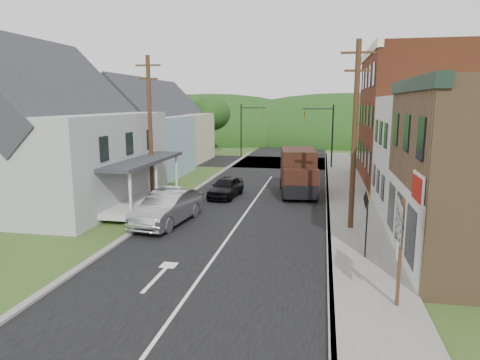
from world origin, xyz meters
The scene contains 24 objects.
ground centered at (0.00, 0.00, 0.00)m, with size 120.00×120.00×0.00m, color #2D4719.
road centered at (0.00, 10.00, 0.00)m, with size 9.00×90.00×0.02m, color black.
cross_road centered at (0.00, 27.00, 0.00)m, with size 60.00×9.00×0.02m, color black.
sidewalk_right centered at (5.90, 8.00, 0.07)m, with size 2.80×55.00×0.15m, color slate.
curb_right centered at (4.55, 8.00, 0.07)m, with size 0.20×55.00×0.15m, color slate.
curb_left centered at (-4.65, 8.00, 0.06)m, with size 0.30×55.00×0.12m, color slate.
storefront_white centered at (11.30, 7.50, 3.25)m, with size 8.00×7.00×6.50m, color silver.
storefront_red centered at (11.30, 17.00, 5.00)m, with size 8.00×12.00×10.00m, color brown.
house_gray centered at (-12.00, 6.00, 4.23)m, with size 10.20×12.24×8.35m.
house_blue centered at (-11.00, 17.00, 3.69)m, with size 7.14×8.16×7.28m.
house_cream centered at (-11.50, 26.00, 3.69)m, with size 7.14×8.16×7.28m.
utility_pole_right centered at (5.60, 3.50, 4.66)m, with size 1.60×0.26×9.00m.
utility_pole_left centered at (-6.50, 8.00, 4.66)m, with size 1.60×0.26×9.00m.
traffic_signal_right centered at (4.30, 23.50, 3.76)m, with size 2.87×0.20×6.00m.
traffic_signal_left centered at (-4.30, 30.50, 3.76)m, with size 2.87×0.20×6.00m.
tree_left_b centered at (-17.00, 12.00, 4.88)m, with size 4.80×4.80×6.94m.
tree_left_c centered at (-19.00, 20.00, 5.94)m, with size 5.80×5.80×8.41m.
tree_left_d centered at (-9.00, 32.00, 4.88)m, with size 4.80×4.80×6.94m.
forested_ridge centered at (0.00, 55.00, 0.00)m, with size 90.00×30.00×16.00m, color #123510.
silver_sedan centered at (-3.54, 2.81, 0.85)m, with size 1.80×5.15×1.70m, color #ADADB2.
dark_sedan centered at (-2.02, 9.57, 0.67)m, with size 1.59×3.95×1.35m, color black.
delivery_van centered at (2.58, 11.33, 1.54)m, with size 2.87×5.69×3.05m.
route_sign_cluster centered at (6.44, -4.64, 2.27)m, with size 0.24×1.87×3.27m.
warning_sign centered at (5.89, -0.61, 1.87)m, with size 0.18×0.73×2.70m.
Camera 1 is at (4.13, -17.31, 6.15)m, focal length 32.00 mm.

